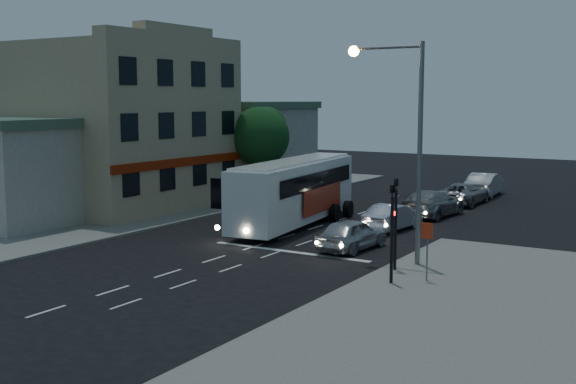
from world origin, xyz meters
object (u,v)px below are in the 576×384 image
Objects in this scene: car_suv at (351,234)px; regulatory_sign at (427,242)px; traffic_signal_main at (396,213)px; traffic_signal_side at (392,221)px; tour_bus at (294,190)px; car_sedan_b at (433,203)px; car_extra at (485,184)px; street_tree at (260,134)px; streetlight at (405,127)px; car_sedan_a at (392,217)px; car_sedan_c at (463,194)px.

car_suv is 6.56m from regulatory_sign.
traffic_signal_side is (0.70, -1.98, 0.00)m from traffic_signal_main.
traffic_signal_main is at bearing -45.63° from tour_bus.
car_sedan_b is 10.48m from car_extra.
street_tree is at bearing 135.50° from traffic_signal_side.
streetlight is at bearing 94.86° from car_extra.
car_sedan_b is at bearing 104.55° from streetlight.
traffic_signal_side is 23.24m from street_tree.
traffic_signal_side is at bearing -136.08° from regulatory_sign.
car_suv is 0.69× the size of street_tree.
car_sedan_a is 13.81m from street_tree.
car_suv reaches higher than car_sedan_c.
car_extra is at bearing -86.06° from car_sedan_a.
traffic_signal_main is 1.86× the size of regulatory_sign.
car_extra reaches higher than car_sedan_b.
street_tree is (-12.38, -10.11, 3.67)m from car_extra.
traffic_signal_side is at bearing 100.79° from car_sedan_c.
traffic_signal_side reaches higher than car_sedan_a.
car_sedan_c is at bearing 100.98° from traffic_signal_side.
car_sedan_c is (5.31, 12.68, -1.24)m from tour_bus.
car_sedan_c is 1.22× the size of traffic_signal_side.
tour_bus is 1.92× the size of street_tree.
streetlight is (-0.26, 1.42, 3.31)m from traffic_signal_main.
car_sedan_a is (5.05, 1.58, -1.24)m from tour_bus.
regulatory_sign is 5.18m from streetlight.
car_suv is 1.05× the size of traffic_signal_side.
traffic_signal_side reaches higher than car_suv.
traffic_signal_main is (3.43, -24.35, 1.59)m from car_extra.
street_tree is at bearing 36.21° from car_extra.
traffic_signal_main is (3.49, -13.87, 1.64)m from car_sedan_b.
streetlight reaches higher than car_sedan_a.
car_sedan_c is at bearing -85.81° from car_sedan_b.
regulatory_sign is (5.13, -25.37, 0.77)m from car_extra.
car_extra reaches higher than car_sedan_c.
streetlight is 20.19m from street_tree.
tour_bus is at bearing -32.58° from car_suv.
car_suv is 6.12m from streetlight.
car_sedan_b is 2.45× the size of regulatory_sign.
traffic_signal_main reaches higher than car_extra.
car_suv is at bearing 141.61° from regulatory_sign.
car_extra is 1.23× the size of traffic_signal_main.
tour_bus is 2.38× the size of car_sedan_c.
regulatory_sign reaches higher than car_sedan_c.
traffic_signal_main is at bearing 118.86° from car_sedan_a.
street_tree reaches higher than regulatory_sign.
tour_bus is 6.87m from car_suv.
car_suv is 17.15m from street_tree.
regulatory_sign reaches higher than car_sedan_a.
streetlight is at bearing 157.00° from car_suv.
streetlight is (3.14, -1.60, 5.00)m from car_suv.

